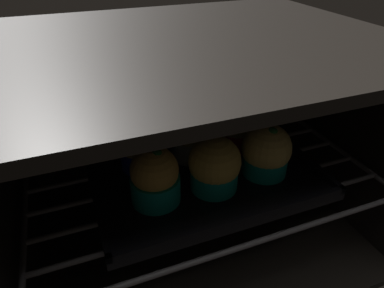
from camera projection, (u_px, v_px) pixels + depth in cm
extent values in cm
cube|color=black|center=(193.00, 224.00, 66.79)|extent=(59.00, 47.00, 1.50)
cube|color=black|center=(194.00, 43.00, 47.82)|extent=(59.00, 47.00, 1.50)
cube|color=black|center=(156.00, 96.00, 75.23)|extent=(59.00, 1.50, 34.00)
cube|color=black|center=(6.00, 189.00, 48.49)|extent=(1.50, 47.00, 34.00)
cube|color=black|center=(331.00, 119.00, 66.12)|extent=(1.50, 47.00, 34.00)
cylinder|color=#4C494C|center=(247.00, 245.00, 44.16)|extent=(54.00, 0.80, 0.80)
cylinder|color=#4C494C|center=(228.00, 217.00, 48.43)|extent=(54.00, 0.80, 0.80)
cylinder|color=#4C494C|center=(213.00, 194.00, 52.71)|extent=(54.00, 0.80, 0.80)
cylinder|color=#4C494C|center=(199.00, 174.00, 56.98)|extent=(54.00, 0.80, 0.80)
cylinder|color=#4C494C|center=(188.00, 157.00, 61.26)|extent=(54.00, 0.80, 0.80)
cylinder|color=#4C494C|center=(178.00, 142.00, 65.54)|extent=(54.00, 0.80, 0.80)
cylinder|color=#4C494C|center=(169.00, 129.00, 69.81)|extent=(54.00, 0.80, 0.80)
cylinder|color=#4C494C|center=(161.00, 117.00, 74.09)|extent=(54.00, 0.80, 0.80)
cylinder|color=#4C494C|center=(25.00, 204.00, 50.84)|extent=(0.80, 42.00, 0.80)
cylinder|color=#4C494C|center=(320.00, 136.00, 67.40)|extent=(0.80, 42.00, 0.80)
cube|color=black|center=(192.00, 158.00, 59.12)|extent=(35.01, 35.01, 1.20)
cube|color=black|center=(239.00, 220.00, 45.06)|extent=(35.01, 0.80, 1.00)
cube|color=black|center=(163.00, 111.00, 72.00)|extent=(35.01, 0.80, 1.00)
cube|color=black|center=(90.00, 175.00, 53.29)|extent=(0.80, 35.01, 1.00)
cube|color=black|center=(277.00, 135.00, 63.78)|extent=(0.80, 35.01, 1.00)
cylinder|color=#0C8C84|center=(156.00, 188.00, 48.30)|extent=(7.07, 7.07, 3.88)
sphere|color=gold|center=(154.00, 170.00, 46.57)|extent=(6.76, 6.76, 6.76)
sphere|color=#19511E|center=(157.00, 155.00, 44.87)|extent=(1.71, 1.71, 1.71)
cylinder|color=#0C8C84|center=(216.00, 176.00, 50.78)|extent=(7.07, 7.07, 3.88)
sphere|color=gold|center=(217.00, 161.00, 49.34)|extent=(7.73, 7.73, 7.73)
sphere|color=#19511E|center=(214.00, 145.00, 47.88)|extent=(2.02, 2.02, 2.02)
cylinder|color=#0C8C84|center=(265.00, 162.00, 53.87)|extent=(7.07, 7.07, 3.88)
sphere|color=#DBBC60|center=(266.00, 148.00, 52.50)|extent=(7.72, 7.72, 7.72)
sphere|color=#28702D|center=(272.00, 133.00, 50.25)|extent=(1.87, 1.87, 1.87)
cylinder|color=#1928B7|center=(142.00, 155.00, 55.34)|extent=(7.07, 7.07, 3.88)
sphere|color=#DBBC60|center=(141.00, 142.00, 53.95)|extent=(7.35, 7.35, 7.35)
sphere|color=#19511E|center=(149.00, 125.00, 52.77)|extent=(1.93, 1.93, 1.93)
cylinder|color=silver|center=(193.00, 145.00, 58.04)|extent=(7.07, 7.07, 3.88)
sphere|color=#E0CC7A|center=(193.00, 130.00, 56.45)|extent=(7.47, 7.47, 7.47)
sphere|color=#1E6023|center=(199.00, 112.00, 55.22)|extent=(1.86, 1.86, 1.86)
cylinder|color=red|center=(236.00, 136.00, 60.56)|extent=(7.07, 7.07, 3.88)
sphere|color=#E0CC7A|center=(238.00, 121.00, 58.92)|extent=(7.74, 7.74, 7.74)
sphere|color=#28702D|center=(235.00, 101.00, 58.56)|extent=(2.13, 2.13, 2.13)
cylinder|color=red|center=(128.00, 131.00, 61.94)|extent=(7.07, 7.07, 3.88)
sphere|color=gold|center=(126.00, 117.00, 60.41)|extent=(7.68, 7.68, 7.68)
sphere|color=#1E6023|center=(119.00, 103.00, 58.29)|extent=(2.55, 2.55, 2.55)
cylinder|color=#1928B7|center=(176.00, 123.00, 64.70)|extent=(7.07, 7.07, 3.88)
sphere|color=gold|center=(175.00, 108.00, 63.06)|extent=(6.79, 6.79, 6.79)
sphere|color=#1E6023|center=(169.00, 93.00, 62.22)|extent=(1.67, 1.67, 1.67)
cylinder|color=#7A238C|center=(219.00, 115.00, 67.46)|extent=(7.07, 7.07, 3.88)
sphere|color=gold|center=(219.00, 103.00, 66.08)|extent=(6.73, 6.73, 6.73)
sphere|color=#28702D|center=(220.00, 90.00, 64.66)|extent=(1.89, 1.89, 1.89)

